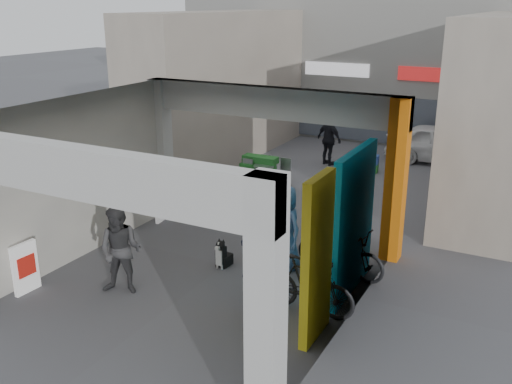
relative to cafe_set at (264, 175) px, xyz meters
The scene contains 21 objects.
ground 5.79m from the cafe_set, 71.52° to the right, with size 90.00×90.00×0.00m, color #4F4F54.
arcade_canopy 7.03m from the cafe_set, 69.37° to the right, with size 6.40×6.45×6.40m.
far_building 9.46m from the cafe_set, 77.86° to the left, with size 18.00×4.08×8.00m.
plaza_bldg_left 4.02m from the cafe_set, 142.88° to the left, with size 2.00×9.00×5.00m, color #AA9D8C.
plaza_bldg_right 7.01m from the cafe_set, 17.69° to the left, with size 2.00×9.00×5.00m, color #AA9D8C.
bollard_left 2.94m from the cafe_set, 85.52° to the right, with size 0.09×0.09×0.94m, color gray.
bollard_center 3.59m from the cafe_set, 59.08° to the right, with size 0.09×0.09×0.92m, color gray.
bollard_right 4.53m from the cafe_set, 43.01° to the right, with size 0.09×0.09×0.81m, color gray.
advert_board_near 8.28m from the cafe_set, 96.34° to the right, with size 0.12×0.55×1.00m.
advert_board_far 4.07m from the cafe_set, 102.99° to the right, with size 0.17×0.56×1.00m.
cafe_set is the anchor object (origin of this frame).
produce_stand 0.23m from the cafe_set, 125.98° to the right, with size 1.30×0.70×0.86m.
crate_stack 3.73m from the cafe_set, 47.69° to the left, with size 0.49×0.41×0.56m.
border_collie 5.85m from the cafe_set, 71.71° to the right, with size 0.24×0.47×0.65m.
man_with_dog 7.62m from the cafe_set, 63.67° to the right, with size 0.72×0.47×1.96m, color black.
man_back_turned 7.43m from the cafe_set, 84.43° to the right, with size 0.84×0.66×1.73m, color #3A3A3C.
man_elderly 5.87m from the cafe_set, 59.02° to the right, with size 0.88×0.58×1.81m, color #5474A3.
man_crates 3.13m from the cafe_set, 71.70° to the left, with size 1.04×0.43×1.77m, color black.
bicycle_front 6.30m from the cafe_set, 49.01° to the right, with size 0.67×1.93×1.02m, color black.
bicycle_rear 7.65m from the cafe_set, 57.30° to the right, with size 0.50×1.77×1.06m, color black.
white_van 6.65m from the cafe_set, 49.00° to the left, with size 1.55×3.86×1.31m, color white.
Camera 1 is at (5.69, -9.36, 5.30)m, focal length 40.00 mm.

